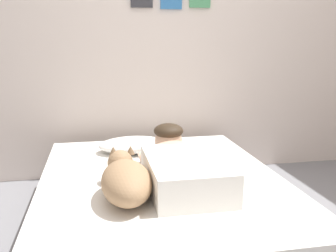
% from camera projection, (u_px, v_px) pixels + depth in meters
% --- Properties ---
extents(back_wall, '(4.48, 0.12, 2.50)m').
position_uv_depth(back_wall, '(170.00, 33.00, 3.28)').
color(back_wall, silver).
rests_on(back_wall, ground).
extents(bed, '(1.49, 1.90, 0.37)m').
position_uv_depth(bed, '(161.00, 204.00, 2.34)').
color(bed, '#4C4742').
rests_on(bed, ground).
extents(pillow, '(0.52, 0.32, 0.11)m').
position_uv_depth(pillow, '(134.00, 145.00, 2.81)').
color(pillow, white).
rests_on(pillow, bed).
extents(person_lying, '(0.43, 0.92, 0.27)m').
position_uv_depth(person_lying, '(180.00, 163.00, 2.21)').
color(person_lying, white).
rests_on(person_lying, bed).
extents(dog, '(0.26, 0.57, 0.21)m').
position_uv_depth(dog, '(126.00, 179.00, 1.96)').
color(dog, '#9E7A56').
rests_on(dog, bed).
extents(coffee_cup, '(0.12, 0.09, 0.07)m').
position_uv_depth(coffee_cup, '(170.00, 149.00, 2.75)').
color(coffee_cup, white).
rests_on(coffee_cup, bed).
extents(cell_phone, '(0.07, 0.14, 0.01)m').
position_uv_depth(cell_phone, '(139.00, 192.00, 2.05)').
color(cell_phone, black).
rests_on(cell_phone, bed).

